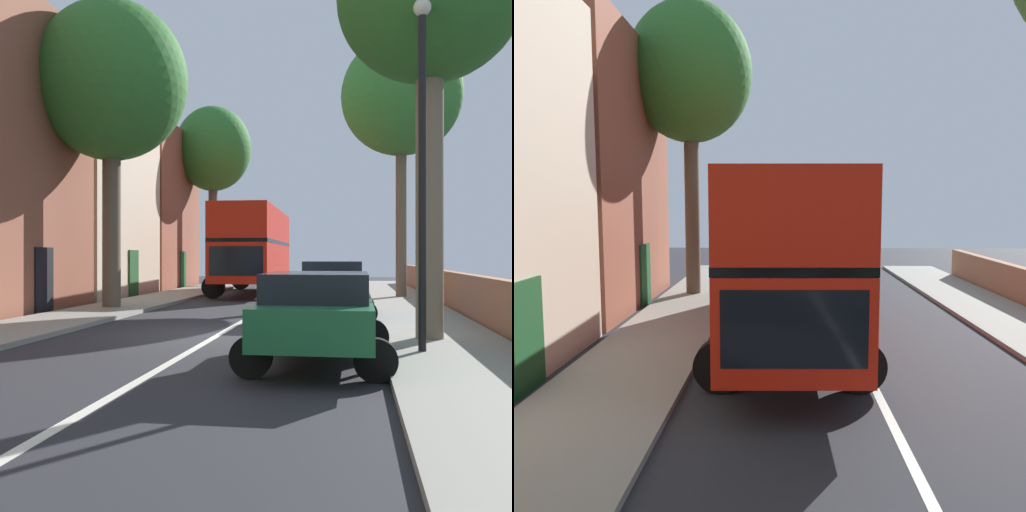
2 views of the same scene
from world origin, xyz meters
TOP-DOWN VIEW (x-y plane):
  - double_decker_bus at (-1.70, 15.80)m, footprint 3.74×11.08m
  - street_tree_left_2 at (-5.12, 21.70)m, footprint 4.50×4.50m

SIDE VIEW (x-z plane):
  - double_decker_bus at x=-1.70m, z-range 0.32..4.38m
  - street_tree_left_2 at x=-5.12m, z-range 2.81..13.34m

